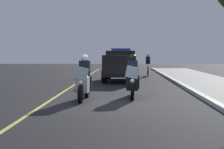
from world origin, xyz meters
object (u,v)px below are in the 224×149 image
object	(u,v)px
police_motorcycle_lead_right	(133,80)
cyclist_background	(148,65)
police_motorcycle_lead_left	(84,82)
police_suv	(121,64)

from	to	relation	value
police_motorcycle_lead_right	cyclist_background	distance (m)	11.96
police_motorcycle_lead_left	police_suv	world-z (taller)	police_suv
police_motorcycle_lead_left	police_motorcycle_lead_right	size ratio (longest dim) A/B	1.00
police_motorcycle_lead_right	police_motorcycle_lead_left	bearing A→B (deg)	-67.26
police_motorcycle_lead_left	police_suv	size ratio (longest dim) A/B	0.43
police_suv	police_motorcycle_lead_right	bearing A→B (deg)	4.01
police_motorcycle_lead_left	cyclist_background	bearing A→B (deg)	165.36
police_motorcycle_lead_right	police_suv	world-z (taller)	police_suv
police_motorcycle_lead_left	cyclist_background	size ratio (longest dim) A/B	1.22
police_motorcycle_lead_right	cyclist_background	world-z (taller)	police_motorcycle_lead_right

